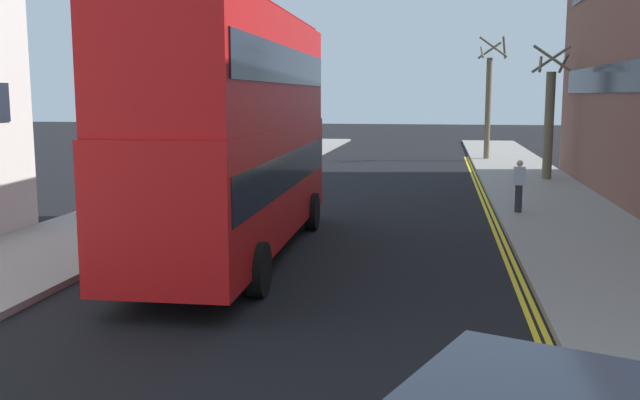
# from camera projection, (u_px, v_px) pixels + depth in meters

# --- Properties ---
(sidewalk_right) EXTENTS (4.00, 80.00, 0.14)m
(sidewalk_right) POSITION_uv_depth(u_px,v_px,m) (595.00, 246.00, 17.36)
(sidewalk_right) COLOR gray
(sidewalk_right) RESTS_ON ground
(sidewalk_left) EXTENTS (4.00, 80.00, 0.14)m
(sidewalk_left) POSITION_uv_depth(u_px,v_px,m) (100.00, 229.00, 19.49)
(sidewalk_left) COLOR gray
(sidewalk_left) RESTS_ON ground
(kerb_line_outer) EXTENTS (0.10, 56.00, 0.01)m
(kerb_line_outer) POSITION_uv_depth(u_px,v_px,m) (515.00, 264.00, 15.77)
(kerb_line_outer) COLOR yellow
(kerb_line_outer) RESTS_ON ground
(kerb_line_inner) EXTENTS (0.10, 56.00, 0.01)m
(kerb_line_inner) POSITION_uv_depth(u_px,v_px,m) (507.00, 264.00, 15.79)
(kerb_line_inner) COLOR yellow
(kerb_line_inner) RESTS_ON ground
(double_decker_bus_away) EXTENTS (3.01, 10.87, 5.64)m
(double_decker_bus_away) POSITION_uv_depth(u_px,v_px,m) (237.00, 126.00, 16.27)
(double_decker_bus_away) COLOR red
(double_decker_bus_away) RESTS_ON ground
(pedestrian_far) EXTENTS (0.34, 0.22, 1.62)m
(pedestrian_far) POSITION_uv_depth(u_px,v_px,m) (519.00, 185.00, 21.83)
(pedestrian_far) COLOR #2D2D38
(pedestrian_far) RESTS_ON sidewalk_right
(street_tree_near) EXTENTS (1.62, 1.66, 6.79)m
(street_tree_near) POSITION_uv_depth(u_px,v_px,m) (489.00, 101.00, 39.97)
(street_tree_near) COLOR #6B6047
(street_tree_near) RESTS_ON sidewalk_right
(street_tree_mid) EXTENTS (1.77, 1.84, 5.71)m
(street_tree_mid) POSITION_uv_depth(u_px,v_px,m) (549.00, 119.00, 30.30)
(street_tree_mid) COLOR #6B6047
(street_tree_mid) RESTS_ON sidewalk_right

